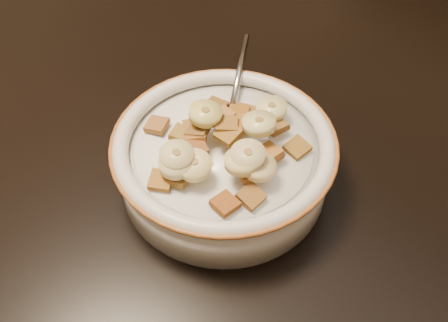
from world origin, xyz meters
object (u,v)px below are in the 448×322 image
Objects in this scene: chair at (393,69)px; spoon at (230,121)px; table at (146,74)px; cereal_bowl at (224,164)px.

chair is 0.64m from spoon.
table is 6.79× the size of cereal_bowl.
chair reaches higher than cereal_bowl.
chair is 4.96× the size of cereal_bowl.
cereal_bowl is (0.20, -0.09, 0.04)m from table.
spoon is at bearing -69.78° from chair.
chair is at bearing 68.43° from table.
cereal_bowl is at bearing -26.76° from table.
chair reaches higher than table.
cereal_bowl is 0.04m from spoon.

